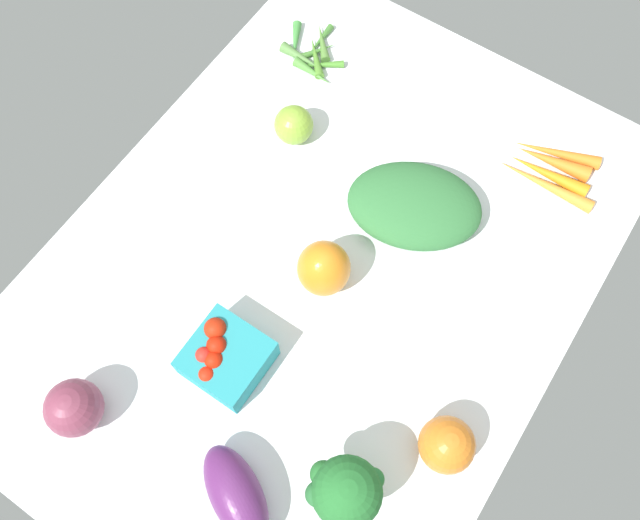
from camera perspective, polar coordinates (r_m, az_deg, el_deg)
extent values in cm
cube|color=white|center=(104.17, 0.00, -0.65)|extent=(104.00, 76.00, 2.00)
cube|color=teal|center=(96.65, -7.99, -8.36)|extent=(10.77, 10.77, 5.33)
sphere|color=red|center=(94.60, -9.12, -8.51)|extent=(2.83, 2.83, 2.83)
sphere|color=red|center=(95.52, -8.99, -5.87)|extent=(3.27, 3.27, 3.27)
sphere|color=red|center=(94.90, -8.88, -7.27)|extent=(2.94, 2.94, 2.94)
sphere|color=red|center=(94.93, -9.96, -8.08)|extent=(2.48, 2.48, 2.48)
sphere|color=red|center=(94.51, -9.71, -9.73)|extent=(2.63, 2.63, 2.63)
cone|color=orange|center=(117.99, 19.62, 8.67)|extent=(6.36, 14.36, 2.34)
cone|color=orange|center=(116.62, 19.39, 8.00)|extent=(4.54, 12.42, 2.83)
cone|color=orange|center=(115.30, 19.02, 6.99)|extent=(3.25, 13.48, 2.48)
cone|color=orange|center=(114.30, 18.73, 6.19)|extent=(2.86, 16.55, 2.21)
ellipsoid|color=#33733B|center=(104.95, 8.11, 4.66)|extent=(22.29, 25.41, 6.72)
ellipsoid|color=#5F2765|center=(92.79, -7.25, -19.33)|extent=(12.26, 15.35, 6.72)
sphere|color=#82384F|center=(98.75, -20.40, -11.82)|extent=(8.04, 8.04, 8.04)
sphere|color=#87B438|center=(111.89, -2.27, 11.53)|extent=(6.53, 6.53, 6.53)
cylinder|color=#A5CC79|center=(93.33, 2.19, -19.52)|extent=(3.72, 3.72, 4.43)
sphere|color=#256D2E|center=(87.71, 2.33, -19.29)|extent=(9.13, 9.13, 9.13)
sphere|color=#287335|center=(87.88, 4.60, -18.26)|extent=(2.89, 2.89, 2.89)
sphere|color=#256A2D|center=(88.10, 0.28, -17.92)|extent=(3.45, 3.45, 3.45)
sphere|color=#296734|center=(88.09, -0.19, -19.48)|extent=(3.26, 3.26, 3.26)
cone|color=#578A3B|center=(125.66, 0.20, 18.22)|extent=(7.20, 6.71, 1.71)
cone|color=#558E31|center=(123.54, -0.38, 17.08)|extent=(7.56, 7.27, 1.69)
cone|color=#4E8D39|center=(121.27, -0.60, 15.81)|extent=(2.45, 8.07, 1.75)
cone|color=#498A2E|center=(122.61, -0.28, 16.42)|extent=(6.73, 8.57, 1.31)
cone|color=#478133|center=(124.47, -0.31, 17.50)|extent=(7.31, 5.18, 1.43)
cone|color=#428E3F|center=(125.82, -2.12, 18.23)|extent=(8.14, 5.66, 1.66)
cone|color=#568542|center=(123.14, -1.50, 16.94)|extent=(2.33, 9.02, 1.99)
cone|color=#417930|center=(126.11, -0.04, 18.30)|extent=(8.04, 1.52, 1.25)
sphere|color=orange|center=(93.75, 10.84, -15.34)|extent=(7.77, 7.77, 7.77)
ellipsoid|color=orange|center=(97.78, 0.33, -0.72)|extent=(11.30, 11.30, 9.71)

